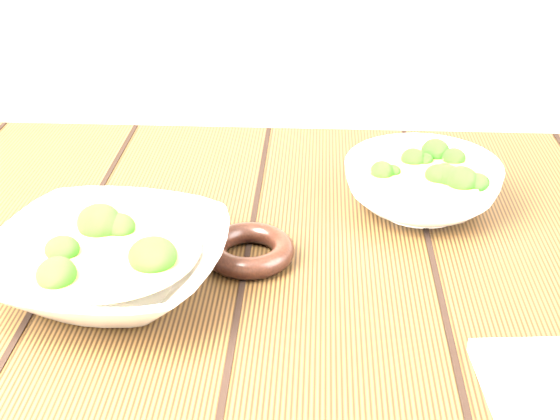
# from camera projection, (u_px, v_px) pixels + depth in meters

# --- Properties ---
(table) EXTENTS (1.20, 0.80, 0.75)m
(table) POSITION_uv_depth(u_px,v_px,m) (264.00, 366.00, 0.87)
(table) COLOR #36230F
(table) RESTS_ON ground
(soup_bowl_front) EXTENTS (0.26, 0.26, 0.07)m
(soup_bowl_front) POSITION_uv_depth(u_px,v_px,m) (109.00, 262.00, 0.78)
(soup_bowl_front) COLOR silver
(soup_bowl_front) RESTS_ON table
(soup_bowl_back) EXTENTS (0.22, 0.22, 0.07)m
(soup_bowl_back) POSITION_uv_depth(u_px,v_px,m) (422.00, 184.00, 0.93)
(soup_bowl_back) COLOR silver
(soup_bowl_back) RESTS_ON table
(trivet) EXTENTS (0.11, 0.11, 0.02)m
(trivet) POSITION_uv_depth(u_px,v_px,m) (249.00, 250.00, 0.83)
(trivet) COLOR black
(trivet) RESTS_ON table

